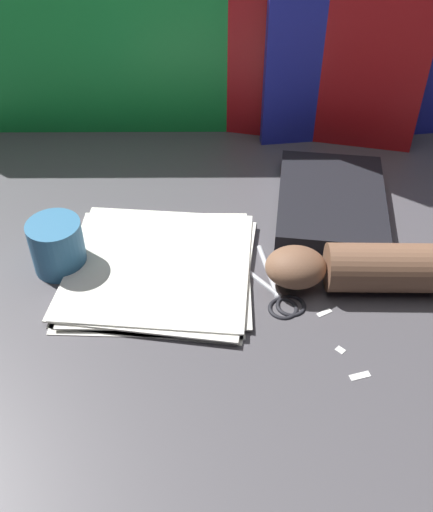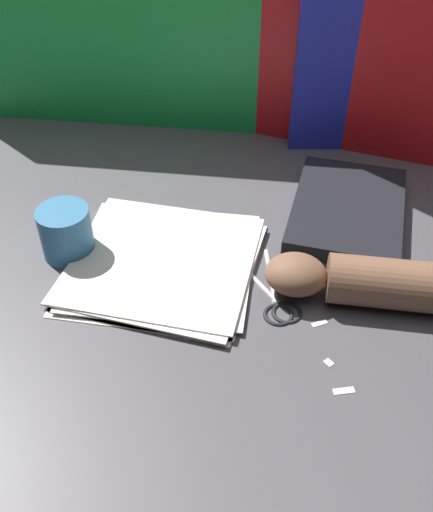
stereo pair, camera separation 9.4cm
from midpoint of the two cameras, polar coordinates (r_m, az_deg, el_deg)
name	(u,v)px [view 2 (the right image)]	position (r m, az deg, el deg)	size (l,w,h in m)	color
ground_plane	(241,277)	(0.99, 5.07, -2.13)	(6.00, 6.00, 0.00)	#4C494F
backdrop_panel_left	(130,32)	(1.31, -6.08, 20.39)	(0.84, 0.06, 0.42)	green
backdrop_panel_center	(292,55)	(1.28, 9.36, 18.31)	(0.66, 0.14, 0.37)	red
backdrop_panel_right	(433,26)	(1.28, 22.06, 19.61)	(0.50, 0.10, 0.52)	#2833D1
paper_stack	(162,263)	(1.00, -2.56, -0.83)	(0.33, 0.31, 0.02)	white
book_closed	(347,210)	(1.13, 14.70, 4.12)	(0.22, 0.30, 0.03)	black
scissors	(275,298)	(0.96, 8.38, -4.10)	(0.14, 0.18, 0.01)	silver
hand_forearm	(377,282)	(0.97, 17.77, -2.54)	(0.33, 0.09, 0.08)	brown
paper_scrap_near	(344,391)	(0.87, 15.16, -12.44)	(0.03, 0.02, 0.00)	white
paper_scrap_mid	(329,362)	(0.89, 13.67, -9.97)	(0.02, 0.02, 0.00)	white
paper_scrap_far	(320,323)	(0.94, 12.65, -6.39)	(0.03, 0.02, 0.00)	white
mug	(66,233)	(1.02, -11.63, 2.09)	(0.09, 0.09, 0.09)	teal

